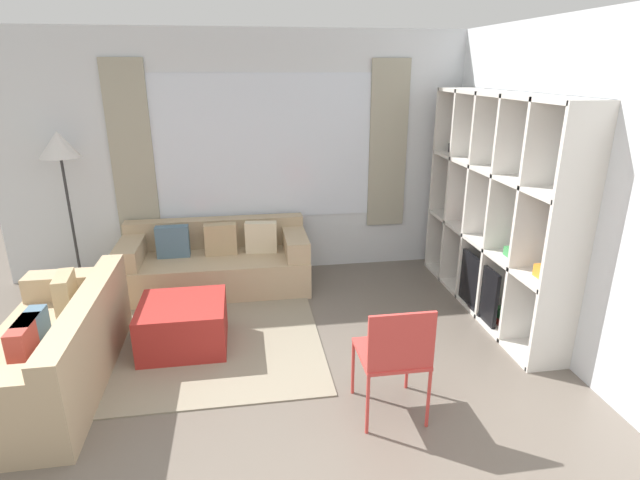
{
  "coord_description": "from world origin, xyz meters",
  "views": [
    {
      "loc": [
        -0.26,
        -2.33,
        2.31
      ],
      "look_at": [
        0.39,
        1.8,
        0.85
      ],
      "focal_mm": 28.0,
      "sensor_mm": 36.0,
      "label": 1
    }
  ],
  "objects_px": {
    "folding_chair": "(395,352)",
    "couch_side": "(52,351)",
    "floor_lamp": "(60,152)",
    "shelving_unit": "(497,211)",
    "couch_main": "(217,263)",
    "ottoman": "(183,325)"
  },
  "relations": [
    {
      "from": "folding_chair",
      "to": "couch_side",
      "type": "bearing_deg",
      "value": -17.76
    },
    {
      "from": "couch_side",
      "to": "floor_lamp",
      "type": "distance_m",
      "value": 2.19
    },
    {
      "from": "shelving_unit",
      "to": "folding_chair",
      "type": "height_order",
      "value": "shelving_unit"
    },
    {
      "from": "couch_main",
      "to": "ottoman",
      "type": "xyz_separation_m",
      "value": [
        -0.24,
        -1.23,
        -0.07
      ]
    },
    {
      "from": "couch_main",
      "to": "ottoman",
      "type": "distance_m",
      "value": 1.25
    },
    {
      "from": "floor_lamp",
      "to": "folding_chair",
      "type": "distance_m",
      "value": 3.87
    },
    {
      "from": "couch_main",
      "to": "floor_lamp",
      "type": "height_order",
      "value": "floor_lamp"
    },
    {
      "from": "ottoman",
      "to": "shelving_unit",
      "type": "bearing_deg",
      "value": 5.88
    },
    {
      "from": "floor_lamp",
      "to": "folding_chair",
      "type": "height_order",
      "value": "floor_lamp"
    },
    {
      "from": "couch_main",
      "to": "ottoman",
      "type": "bearing_deg",
      "value": -101.12
    },
    {
      "from": "folding_chair",
      "to": "couch_main",
      "type": "bearing_deg",
      "value": -62.32
    },
    {
      "from": "couch_main",
      "to": "couch_side",
      "type": "relative_size",
      "value": 1.08
    },
    {
      "from": "floor_lamp",
      "to": "folding_chair",
      "type": "relative_size",
      "value": 1.98
    },
    {
      "from": "couch_main",
      "to": "floor_lamp",
      "type": "relative_size",
      "value": 1.15
    },
    {
      "from": "floor_lamp",
      "to": "couch_side",
      "type": "bearing_deg",
      "value": -80.26
    },
    {
      "from": "couch_side",
      "to": "ottoman",
      "type": "distance_m",
      "value": 1.0
    },
    {
      "from": "shelving_unit",
      "to": "floor_lamp",
      "type": "bearing_deg",
      "value": 165.49
    },
    {
      "from": "couch_side",
      "to": "folding_chair",
      "type": "bearing_deg",
      "value": 72.24
    },
    {
      "from": "couch_side",
      "to": "ottoman",
      "type": "height_order",
      "value": "couch_side"
    },
    {
      "from": "shelving_unit",
      "to": "couch_side",
      "type": "bearing_deg",
      "value": -169.53
    },
    {
      "from": "shelving_unit",
      "to": "folding_chair",
      "type": "distance_m",
      "value": 2.13
    },
    {
      "from": "shelving_unit",
      "to": "ottoman",
      "type": "xyz_separation_m",
      "value": [
        -2.94,
        -0.3,
        -0.81
      ]
    }
  ]
}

